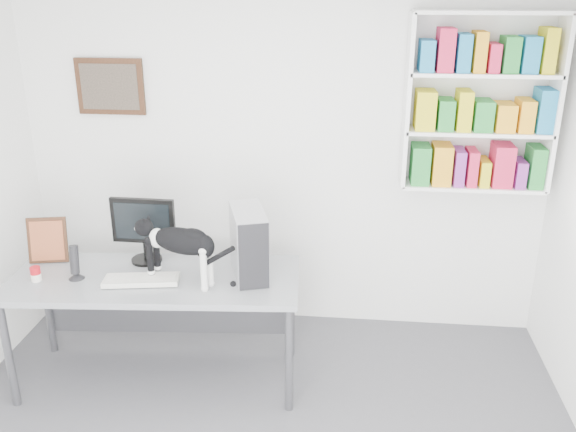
{
  "coord_description": "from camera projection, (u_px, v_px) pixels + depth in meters",
  "views": [
    {
      "loc": [
        0.52,
        -2.49,
        2.63
      ],
      "look_at": [
        0.09,
        1.53,
        1.08
      ],
      "focal_mm": 38.0,
      "sensor_mm": 36.0,
      "label": 1
    }
  ],
  "objects": [
    {
      "name": "room",
      "position": [
        233.0,
        278.0,
        2.82
      ],
      "size": [
        4.01,
        4.01,
        2.7
      ],
      "color": "#4C4C50",
      "rests_on": "ground"
    },
    {
      "name": "bookshelf",
      "position": [
        480.0,
        103.0,
        4.22
      ],
      "size": [
        1.03,
        0.28,
        1.24
      ],
      "primitive_type": "cube",
      "color": "white",
      "rests_on": "room"
    },
    {
      "name": "wall_art",
      "position": [
        110.0,
        87.0,
        4.58
      ],
      "size": [
        0.52,
        0.04,
        0.42
      ],
      "primitive_type": "cube",
      "color": "#452316",
      "rests_on": "room"
    },
    {
      "name": "desk",
      "position": [
        159.0,
        329.0,
        4.2
      ],
      "size": [
        1.97,
        0.89,
        0.8
      ],
      "primitive_type": "cube",
      "rotation": [
        0.0,
        0.0,
        0.08
      ],
      "color": "gray",
      "rests_on": "room"
    },
    {
      "name": "monitor",
      "position": [
        144.0,
        230.0,
        4.2
      ],
      "size": [
        0.45,
        0.22,
        0.48
      ],
      "primitive_type": "cube",
      "rotation": [
        0.0,
        0.0,
        -0.02
      ],
      "color": "black",
      "rests_on": "desk"
    },
    {
      "name": "keyboard",
      "position": [
        141.0,
        280.0,
        3.97
      ],
      "size": [
        0.51,
        0.26,
        0.04
      ],
      "primitive_type": "cube",
      "rotation": [
        0.0,
        0.0,
        0.17
      ],
      "color": "silver",
      "rests_on": "desk"
    },
    {
      "name": "pc_tower",
      "position": [
        249.0,
        243.0,
        4.01
      ],
      "size": [
        0.33,
        0.5,
        0.46
      ],
      "primitive_type": "cube",
      "rotation": [
        0.0,
        0.0,
        0.3
      ],
      "color": "silver",
      "rests_on": "desk"
    },
    {
      "name": "speaker",
      "position": [
        75.0,
        262.0,
        3.99
      ],
      "size": [
        0.11,
        0.11,
        0.24
      ],
      "primitive_type": "cylinder",
      "rotation": [
        0.0,
        0.0,
        0.01
      ],
      "color": "black",
      "rests_on": "desk"
    },
    {
      "name": "leaning_print",
      "position": [
        47.0,
        239.0,
        4.23
      ],
      "size": [
        0.28,
        0.16,
        0.33
      ],
      "primitive_type": "cube",
      "rotation": [
        0.0,
        0.0,
        0.21
      ],
      "color": "#452316",
      "rests_on": "desk"
    },
    {
      "name": "soup_can",
      "position": [
        36.0,
        274.0,
        3.98
      ],
      "size": [
        0.08,
        0.08,
        0.1
      ],
      "primitive_type": "cylinder",
      "rotation": [
        0.0,
        0.0,
        0.16
      ],
      "color": "red",
      "rests_on": "desk"
    },
    {
      "name": "cat",
      "position": [
        181.0,
        255.0,
        3.9
      ],
      "size": [
        0.67,
        0.35,
        0.4
      ],
      "primitive_type": null,
      "rotation": [
        0.0,
        0.0,
        -0.29
      ],
      "color": "black",
      "rests_on": "desk"
    }
  ]
}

